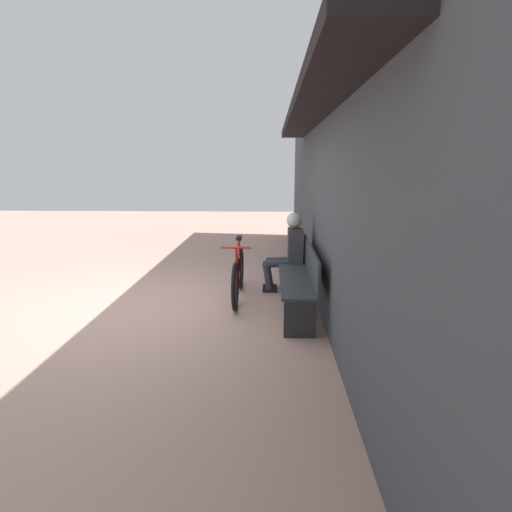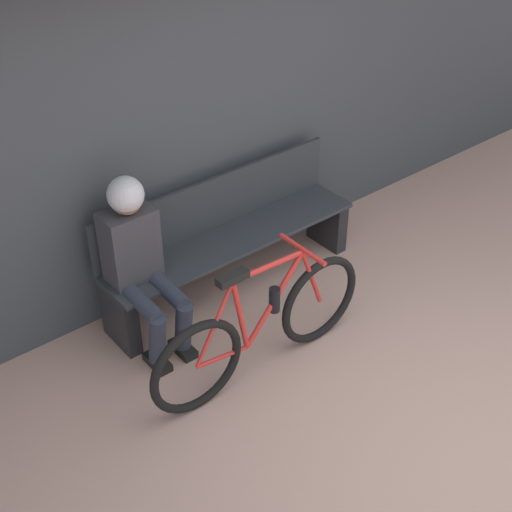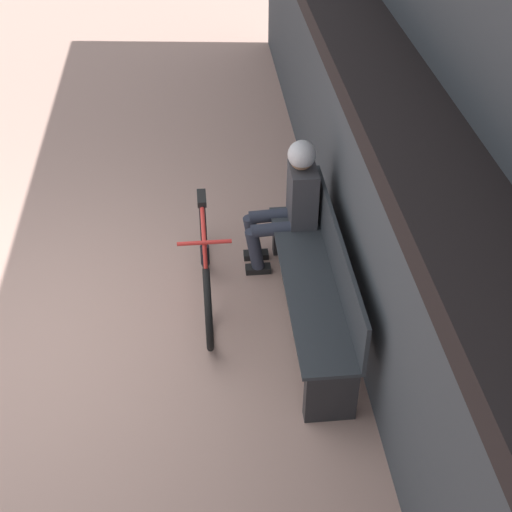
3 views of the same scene
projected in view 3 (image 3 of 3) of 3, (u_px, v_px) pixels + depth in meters
The scene contains 5 objects.
ground_plane at pixel (48, 348), 5.48m from camera, with size 24.00×24.00×0.00m, color tan.
storefront_wall at pixel (376, 142), 4.63m from camera, with size 12.00×0.56×3.20m.
park_bench_near at pixel (318, 282), 5.45m from camera, with size 1.99×0.42×0.86m.
bicycle at pixel (205, 265), 5.73m from camera, with size 1.63×0.40×0.87m.
person_seated at pixel (291, 197), 5.89m from camera, with size 0.34×0.60×1.20m.
Camera 3 is at (4.02, 1.23, 3.93)m, focal length 50.00 mm.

